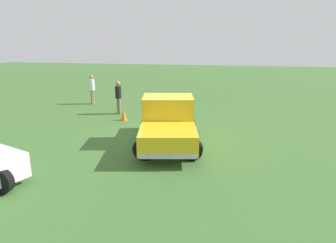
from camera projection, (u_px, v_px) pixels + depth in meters
ground_plane at (158, 138)px, 11.60m from camera, size 80.00×80.00×0.00m
pickup_truck at (168, 120)px, 10.75m from camera, size 2.83×4.83×1.78m
person_bystander at (92, 88)px, 17.91m from camera, size 0.34×0.34×1.78m
person_visitor at (118, 96)px, 15.37m from camera, size 0.45×0.45×1.75m
traffic_cone at (124, 115)px, 14.24m from camera, size 0.32×0.32×0.55m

